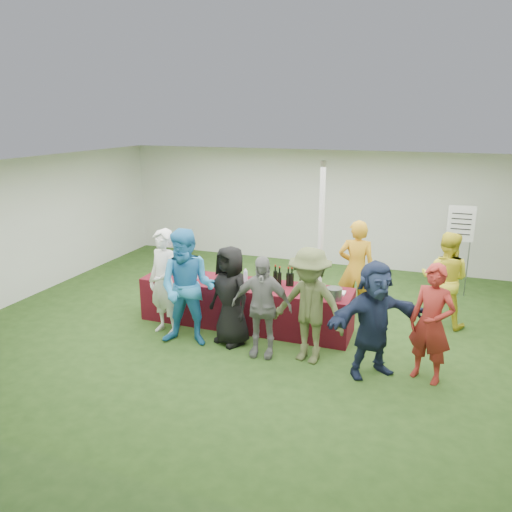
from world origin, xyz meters
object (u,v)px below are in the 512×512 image
(customer_4, at_px, (309,306))
(customer_5, at_px, (374,319))
(staff_pourer, at_px, (356,269))
(staff_back, at_px, (445,279))
(wine_list_sign, at_px, (460,231))
(customer_1, at_px, (187,288))
(serving_table, at_px, (245,304))
(customer_3, at_px, (261,306))
(customer_2, at_px, (230,296))
(customer_6, at_px, (431,324))
(customer_0, at_px, (164,282))
(dump_bucket, at_px, (334,294))

(customer_4, relative_size, customer_5, 1.05)
(staff_pourer, xyz_separation_m, staff_back, (1.46, 0.11, -0.06))
(wine_list_sign, relative_size, customer_1, 0.98)
(serving_table, height_order, customer_3, customer_3)
(staff_back, relative_size, customer_4, 0.96)
(customer_2, bearing_deg, wine_list_sign, 72.84)
(customer_3, distance_m, customer_5, 1.62)
(staff_pourer, xyz_separation_m, customer_6, (1.29, -1.90, -0.06))
(customer_2, distance_m, customer_5, 2.22)
(serving_table, xyz_separation_m, customer_3, (0.62, -0.92, 0.39))
(customer_0, distance_m, customer_6, 4.08)
(customer_3, bearing_deg, staff_back, 33.07)
(staff_back, distance_m, customer_4, 2.74)
(staff_back, bearing_deg, customer_3, 49.66)
(serving_table, distance_m, customer_3, 1.18)
(customer_1, relative_size, customer_5, 1.13)
(wine_list_sign, bearing_deg, dump_bucket, -121.26)
(wine_list_sign, bearing_deg, customer_6, -96.40)
(serving_table, xyz_separation_m, customer_2, (0.03, -0.70, 0.41))
(staff_back, bearing_deg, dump_bucket, 50.97)
(customer_1, distance_m, customer_5, 2.81)
(serving_table, bearing_deg, staff_back, 20.33)
(staff_back, xyz_separation_m, customer_2, (-3.11, -1.87, -0.03))
(customer_2, relative_size, customer_3, 1.02)
(serving_table, height_order, customer_4, customer_4)
(customer_3, xyz_separation_m, customer_4, (0.70, 0.05, 0.09))
(staff_pourer, xyz_separation_m, customer_2, (-1.65, -1.76, -0.09))
(customer_1, height_order, customer_6, customer_1)
(serving_table, xyz_separation_m, wine_list_sign, (3.39, 2.81, 0.94))
(serving_table, distance_m, customer_0, 1.42)
(customer_4, bearing_deg, staff_pourer, 91.97)
(customer_0, bearing_deg, wine_list_sign, 57.21)
(serving_table, distance_m, staff_pourer, 2.05)
(serving_table, height_order, wine_list_sign, wine_list_sign)
(dump_bucket, xyz_separation_m, customer_1, (-2.12, -0.74, 0.08))
(serving_table, bearing_deg, customer_0, -146.63)
(staff_pourer, bearing_deg, customer_0, 28.22)
(staff_back, distance_m, customer_0, 4.66)
(wine_list_sign, distance_m, customer_6, 3.72)
(wine_list_sign, bearing_deg, staff_back, -98.21)
(customer_1, bearing_deg, serving_table, 51.22)
(dump_bucket, bearing_deg, customer_2, -162.25)
(serving_table, distance_m, staff_back, 3.39)
(customer_6, bearing_deg, staff_pourer, 146.89)
(serving_table, xyz_separation_m, customer_4, (1.32, -0.87, 0.48))
(dump_bucket, relative_size, customer_6, 0.15)
(customer_2, relative_size, customer_4, 0.92)
(wine_list_sign, xyz_separation_m, customer_5, (-1.15, -3.76, -0.50))
(wine_list_sign, distance_m, customer_2, 4.88)
(customer_0, bearing_deg, serving_table, 52.36)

